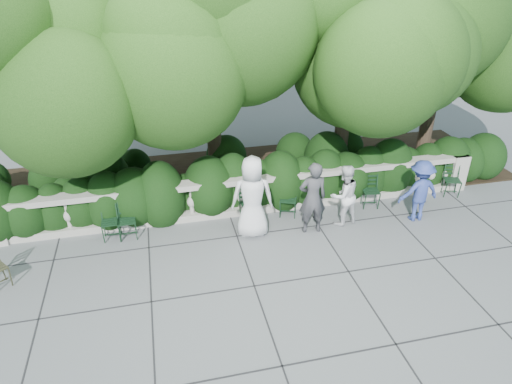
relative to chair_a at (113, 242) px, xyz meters
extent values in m
plane|color=#585B60|center=(3.29, -1.21, 0.00)|extent=(90.00, 90.00, 0.00)
cube|color=#9E998E|center=(3.29, 0.59, 0.09)|extent=(12.00, 0.32, 0.18)
cube|color=#9E998E|center=(3.29, 0.59, 0.93)|extent=(12.00, 0.36, 0.14)
cube|color=#9E998E|center=(9.07, 0.59, 0.50)|extent=(0.44, 0.44, 1.00)
cylinder|color=#3F3023|center=(-0.71, 2.19, 1.40)|extent=(0.40, 0.40, 2.80)
ellipsoid|color=#16330E|center=(-0.71, 1.75, 3.68)|extent=(5.28, 5.28, 3.96)
cylinder|color=#3F3023|center=(2.79, 2.79, 1.70)|extent=(0.40, 0.40, 3.40)
ellipsoid|color=#16330E|center=(2.79, 2.27, 4.44)|extent=(6.24, 6.24, 4.68)
cylinder|color=#3F3023|center=(6.29, 2.09, 1.50)|extent=(0.40, 0.40, 3.00)
ellipsoid|color=#16330E|center=(6.29, 1.63, 3.92)|extent=(5.52, 5.52, 4.14)
cylinder|color=#3F3023|center=(9.29, 2.59, 1.30)|extent=(0.40, 0.40, 2.60)
ellipsoid|color=#16330E|center=(9.29, 2.19, 3.40)|extent=(4.80, 4.80, 3.60)
imported|color=silver|center=(3.16, -0.38, 0.97)|extent=(1.04, 0.76, 1.95)
imported|color=#3C3C41|center=(4.52, -0.56, 0.88)|extent=(0.67, 0.46, 1.76)
imported|color=silver|center=(5.36, -0.40, 0.76)|extent=(0.85, 0.73, 1.52)
imported|color=#2F408D|center=(7.19, -0.64, 0.78)|extent=(1.02, 0.60, 1.56)
camera|label=1|loc=(1.22, -9.06, 5.95)|focal=32.00mm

